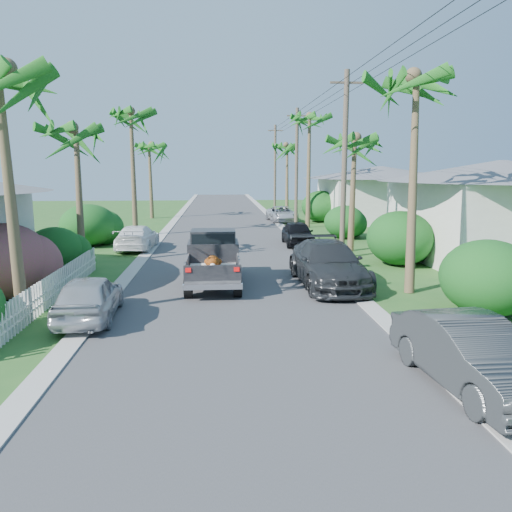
{
  "coord_description": "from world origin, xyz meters",
  "views": [
    {
      "loc": [
        -0.51,
        -11.18,
        4.4
      ],
      "look_at": [
        0.77,
        5.87,
        1.4
      ],
      "focal_mm": 35.0,
      "sensor_mm": 36.0,
      "label": 1
    }
  ],
  "objects": [
    {
      "name": "utility_pole_b",
      "position": [
        5.6,
        13.0,
        4.6
      ],
      "size": [
        1.6,
        0.26,
        9.0
      ],
      "color": "brown",
      "rests_on": "ground"
    },
    {
      "name": "palm_r_d",
      "position": [
        6.5,
        40.0,
        6.74
      ],
      "size": [
        4.4,
        4.4,
        8.0
      ],
      "color": "brown",
      "rests_on": "ground"
    },
    {
      "name": "shrub_l_c",
      "position": [
        -7.4,
        10.0,
        1.0
      ],
      "size": [
        2.4,
        2.64,
        2.0
      ],
      "primitive_type": "ellipsoid",
      "color": "#124215",
      "rests_on": "ground"
    },
    {
      "name": "picket_fence",
      "position": [
        -6.0,
        5.5,
        0.5
      ],
      "size": [
        0.1,
        11.0,
        1.0
      ],
      "primitive_type": "cube",
      "color": "white",
      "rests_on": "ground"
    },
    {
      "name": "parked_car_rf",
      "position": [
        4.05,
        17.27,
        0.68
      ],
      "size": [
        1.65,
        4.03,
        1.37
      ],
      "primitive_type": "imported",
      "rotation": [
        0.0,
        0.0,
        -0.01
      ],
      "color": "black",
      "rests_on": "ground"
    },
    {
      "name": "palm_r_c",
      "position": [
        6.2,
        26.0,
        8.11
      ],
      "size": [
        4.4,
        4.4,
        9.4
      ],
      "color": "brown",
      "rests_on": "ground"
    },
    {
      "name": "palm_r_b",
      "position": [
        6.6,
        15.0,
        5.95
      ],
      "size": [
        4.4,
        4.4,
        7.2
      ],
      "color": "brown",
      "rests_on": "ground"
    },
    {
      "name": "utility_pole_d",
      "position": [
        5.6,
        43.0,
        4.6
      ],
      "size": [
        1.6,
        0.26,
        9.0
      ],
      "color": "brown",
      "rests_on": "ground"
    },
    {
      "name": "curb_left",
      "position": [
        -4.3,
        25.0,
        0.03
      ],
      "size": [
        0.6,
        100.0,
        0.06
      ],
      "primitive_type": "cube",
      "color": "#A5A39E",
      "rests_on": "ground"
    },
    {
      "name": "palm_l_a",
      "position": [
        -6.2,
        3.0,
        6.93
      ],
      "size": [
        4.4,
        4.4,
        8.2
      ],
      "color": "brown",
      "rests_on": "ground"
    },
    {
      "name": "shrub_l_d",
      "position": [
        -8.0,
        18.0,
        1.2
      ],
      "size": [
        3.2,
        3.52,
        2.4
      ],
      "primitive_type": "ellipsoid",
      "color": "#124215",
      "rests_on": "ground"
    },
    {
      "name": "shrub_r_c",
      "position": [
        7.5,
        20.0,
        1.05
      ],
      "size": [
        2.6,
        2.86,
        2.1
      ],
      "primitive_type": "ellipsoid",
      "color": "#124215",
      "rests_on": "ground"
    },
    {
      "name": "parked_car_rn",
      "position": [
        4.51,
        -2.03,
        0.71
      ],
      "size": [
        1.93,
        4.46,
        1.43
      ],
      "primitive_type": "imported",
      "rotation": [
        0.0,
        0.0,
        0.1
      ],
      "color": "#303436",
      "rests_on": "ground"
    },
    {
      "name": "palm_r_a",
      "position": [
        6.3,
        6.0,
        7.42
      ],
      "size": [
        4.4,
        4.4,
        8.7
      ],
      "color": "brown",
      "rests_on": "ground"
    },
    {
      "name": "pickup_truck",
      "position": [
        -0.74,
        7.84,
        1.01
      ],
      "size": [
        1.98,
        5.12,
        2.06
      ],
      "color": "black",
      "rests_on": "ground"
    },
    {
      "name": "shrub_l_b",
      "position": [
        -7.8,
        6.0,
        1.3
      ],
      "size": [
        3.0,
        3.3,
        2.6
      ],
      "primitive_type": "ellipsoid",
      "color": "#B71A5C",
      "rests_on": "ground"
    },
    {
      "name": "house_right_near",
      "position": [
        13.0,
        12.0,
        2.22
      ],
      "size": [
        8.0,
        9.0,
        4.8
      ],
      "color": "silver",
      "rests_on": "ground"
    },
    {
      "name": "utility_pole_c",
      "position": [
        5.6,
        28.0,
        4.6
      ],
      "size": [
        1.6,
        0.26,
        9.0
      ],
      "color": "brown",
      "rests_on": "ground"
    },
    {
      "name": "curb_right",
      "position": [
        4.3,
        25.0,
        0.03
      ],
      "size": [
        0.6,
        100.0,
        0.06
      ],
      "primitive_type": "cube",
      "color": "#A5A39E",
      "rests_on": "ground"
    },
    {
      "name": "parked_car_lf",
      "position": [
        -5.0,
        16.41,
        0.66
      ],
      "size": [
        2.05,
        4.63,
        1.32
      ],
      "primitive_type": "imported",
      "rotation": [
        0.0,
        0.0,
        3.1
      ],
      "color": "white",
      "rests_on": "ground"
    },
    {
      "name": "ground",
      "position": [
        0.0,
        0.0,
        0.0
      ],
      "size": [
        120.0,
        120.0,
        0.0
      ],
      "primitive_type": "plane",
      "color": "#285720",
      "rests_on": "ground"
    },
    {
      "name": "palm_l_b",
      "position": [
        -6.8,
        12.0,
        6.15
      ],
      "size": [
        4.4,
        4.4,
        7.4
      ],
      "color": "brown",
      "rests_on": "ground"
    },
    {
      "name": "parked_car_rd",
      "position": [
        4.8,
        30.36,
        0.63
      ],
      "size": [
        2.47,
        4.71,
        1.26
      ],
      "primitive_type": "imported",
      "rotation": [
        0.0,
        0.0,
        0.08
      ],
      "color": "silver",
      "rests_on": "ground"
    },
    {
      "name": "shrub_r_b",
      "position": [
        7.8,
        11.0,
        1.25
      ],
      "size": [
        3.0,
        3.3,
        2.5
      ],
      "primitive_type": "ellipsoid",
      "color": "#124215",
      "rests_on": "ground"
    },
    {
      "name": "shrub_r_a",
      "position": [
        7.6,
        3.0,
        1.15
      ],
      "size": [
        2.8,
        3.08,
        2.3
      ],
      "primitive_type": "ellipsoid",
      "color": "#124215",
      "rests_on": "ground"
    },
    {
      "name": "palm_l_d",
      "position": [
        -6.5,
        34.0,
        6.44
      ],
      "size": [
        4.4,
        4.4,
        7.7
      ],
      "color": "brown",
      "rests_on": "ground"
    },
    {
      "name": "parked_car_ln",
      "position": [
        -4.34,
        3.33,
        0.67
      ],
      "size": [
        1.78,
        4.01,
        1.34
      ],
      "primitive_type": "imported",
      "rotation": [
        0.0,
        0.0,
        3.19
      ],
      "color": "#BBBDC3",
      "rests_on": "ground"
    },
    {
      "name": "palm_l_c",
      "position": [
        -6.0,
        22.0,
        7.91
      ],
      "size": [
        4.4,
        4.4,
        9.2
      ],
      "color": "brown",
      "rests_on": "ground"
    },
    {
      "name": "house_right_far",
      "position": [
        13.0,
        30.0,
        2.12
      ],
      "size": [
        9.0,
        8.0,
        4.6
      ],
      "color": "silver",
      "rests_on": "ground"
    },
    {
      "name": "road",
      "position": [
        0.0,
        25.0,
        0.01
      ],
      "size": [
        8.0,
        100.0,
        0.02
      ],
      "primitive_type": "cube",
      "color": "#38383A",
      "rests_on": "ground"
    },
    {
      "name": "shrub_r_d",
      "position": [
        8.0,
        30.0,
        1.3
      ],
      "size": [
        3.2,
        3.52,
        2.6
      ],
      "primitive_type": "ellipsoid",
      "color": "#124215",
      "rests_on": "ground"
    },
    {
      "name": "parked_car_rm",
      "position": [
        3.6,
        7.13,
        0.82
      ],
      "size": [
        2.48,
        5.74,
        1.65
      ],
      "primitive_type": "imported",
      "rotation": [
        0.0,
        0.0,
        0.03
      ],
      "color": "#27282B",
      "rests_on": "ground"
    }
  ]
}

